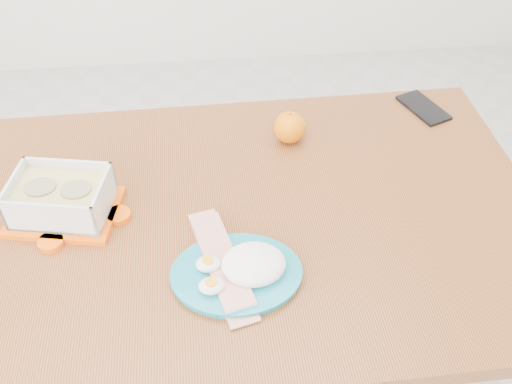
{
  "coord_description": "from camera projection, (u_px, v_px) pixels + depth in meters",
  "views": [
    {
      "loc": [
        0.05,
        -0.99,
        1.61
      ],
      "look_at": [
        0.14,
        -0.15,
        0.81
      ],
      "focal_mm": 40.0,
      "sensor_mm": 36.0,
      "label": 1
    }
  ],
  "objects": [
    {
      "name": "ground",
      "position": [
        209.0,
        346.0,
        1.82
      ],
      "size": [
        3.5,
        3.5,
        0.0
      ],
      "primitive_type": "plane",
      "color": "#B7B7B2",
      "rests_on": "ground"
    },
    {
      "name": "dining_table",
      "position": [
        256.0,
        243.0,
        1.27
      ],
      "size": [
        1.23,
        0.84,
        0.75
      ],
      "rotation": [
        0.0,
        0.0,
        0.02
      ],
      "color": "brown",
      "rests_on": "ground"
    },
    {
      "name": "food_container",
      "position": [
        61.0,
        198.0,
        1.17
      ],
      "size": [
        0.24,
        0.2,
        0.09
      ],
      "rotation": [
        0.0,
        0.0,
        -0.19
      ],
      "color": "#FF5C07",
      "rests_on": "dining_table"
    },
    {
      "name": "orange_fruit",
      "position": [
        290.0,
        127.0,
        1.35
      ],
      "size": [
        0.08,
        0.08,
        0.08
      ],
      "primitive_type": "sphere",
      "color": "orange",
      "rests_on": "dining_table"
    },
    {
      "name": "rice_plate",
      "position": [
        242.0,
        269.0,
        1.06
      ],
      "size": [
        0.25,
        0.25,
        0.07
      ],
      "rotation": [
        0.0,
        0.0,
        -0.02
      ],
      "color": "teal",
      "rests_on": "dining_table"
    },
    {
      "name": "candy_bar",
      "position": [
        221.0,
        262.0,
        1.09
      ],
      "size": [
        0.12,
        0.25,
        0.02
      ],
      "primitive_type": "cube",
      "rotation": [
        0.0,
        0.0,
        1.82
      ],
      "color": "#B91B09",
      "rests_on": "dining_table"
    },
    {
      "name": "smartphone",
      "position": [
        423.0,
        108.0,
        1.47
      ],
      "size": [
        0.12,
        0.16,
        0.01
      ],
      "primitive_type": "cube",
      "rotation": [
        0.0,
        0.0,
        0.38
      ],
      "color": "black",
      "rests_on": "dining_table"
    }
  ]
}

